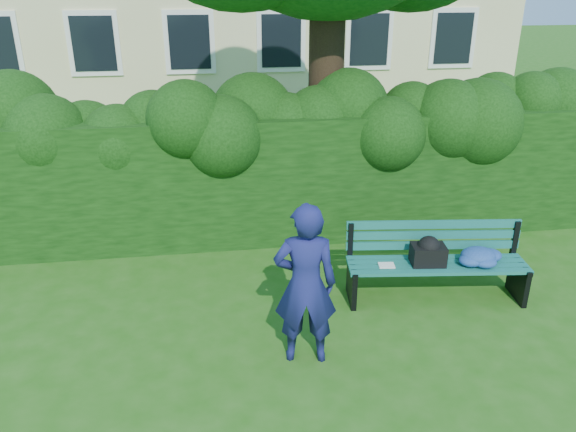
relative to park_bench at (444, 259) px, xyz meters
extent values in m
plane|color=#1F5911|center=(-1.77, -0.11, -0.50)|extent=(80.00, 80.00, 0.00)
cube|color=white|center=(-5.37, 9.87, 1.50)|extent=(1.30, 0.08, 1.60)
cube|color=black|center=(-5.37, 9.83, 1.50)|extent=(1.05, 0.04, 1.35)
cube|color=white|center=(-2.97, 9.87, 1.50)|extent=(1.30, 0.08, 1.60)
cube|color=black|center=(-2.97, 9.83, 1.50)|extent=(1.05, 0.04, 1.35)
cube|color=white|center=(-0.57, 9.87, 1.50)|extent=(1.30, 0.08, 1.60)
cube|color=black|center=(-0.57, 9.83, 1.50)|extent=(1.05, 0.04, 1.35)
cube|color=white|center=(1.83, 9.87, 1.50)|extent=(1.30, 0.08, 1.60)
cube|color=black|center=(1.83, 9.83, 1.50)|extent=(1.05, 0.04, 1.35)
cube|color=white|center=(4.23, 9.87, 1.50)|extent=(1.30, 0.08, 1.60)
cube|color=black|center=(4.23, 9.83, 1.50)|extent=(1.05, 0.04, 1.35)
cube|color=black|center=(-1.77, 2.09, 0.40)|extent=(10.00, 1.00, 1.80)
cylinder|color=black|center=(-0.92, 2.53, 1.95)|extent=(0.50, 0.50, 4.89)
cube|color=#115749|center=(-0.12, -0.21, -0.05)|extent=(2.07, 0.34, 0.04)
cube|color=#115749|center=(-0.10, -0.09, -0.05)|extent=(2.07, 0.34, 0.04)
cube|color=#115749|center=(-0.09, 0.03, -0.05)|extent=(2.07, 0.34, 0.04)
cube|color=#115749|center=(-0.08, 0.15, -0.05)|extent=(2.07, 0.34, 0.04)
cube|color=#115749|center=(-0.07, 0.22, 0.08)|extent=(2.06, 0.28, 0.10)
cube|color=#115749|center=(-0.06, 0.23, 0.21)|extent=(2.06, 0.28, 0.10)
cube|color=#115749|center=(-0.06, 0.25, 0.34)|extent=(2.06, 0.28, 0.10)
cube|color=black|center=(-1.08, 0.08, -0.28)|extent=(0.12, 0.50, 0.44)
cube|color=black|center=(-1.05, 0.34, 0.15)|extent=(0.07, 0.07, 0.45)
cube|color=black|center=(-1.08, 0.03, -0.06)|extent=(0.11, 0.42, 0.05)
cube|color=black|center=(0.88, -0.15, -0.28)|extent=(0.12, 0.50, 0.44)
cube|color=black|center=(0.91, 0.11, 0.15)|extent=(0.07, 0.07, 0.45)
cube|color=black|center=(0.88, -0.20, -0.06)|extent=(0.11, 0.42, 0.05)
cube|color=white|center=(-0.70, -0.01, -0.02)|extent=(0.19, 0.15, 0.02)
cube|color=black|center=(-0.22, -0.02, 0.08)|extent=(0.41, 0.31, 0.23)
imported|color=navy|center=(-1.81, -0.91, 0.33)|extent=(0.65, 0.48, 1.66)
camera|label=1|loc=(-2.65, -5.49, 3.00)|focal=35.00mm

